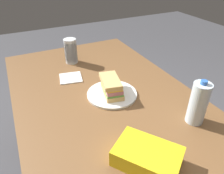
% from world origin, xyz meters
% --- Properties ---
extents(dining_table, '(1.72, 0.92, 0.77)m').
position_xyz_m(dining_table, '(0.00, 0.00, 0.68)').
color(dining_table, brown).
rests_on(dining_table, ground_plane).
extents(paper_plate, '(0.27, 0.27, 0.01)m').
position_xyz_m(paper_plate, '(0.09, -0.04, 0.78)').
color(paper_plate, white).
rests_on(paper_plate, dining_table).
extents(sandwich, '(0.20, 0.13, 0.08)m').
position_xyz_m(sandwich, '(0.09, -0.03, 0.83)').
color(sandwich, '#DBB26B').
rests_on(sandwich, paper_plate).
extents(chip_bag, '(0.27, 0.26, 0.07)m').
position_xyz_m(chip_bag, '(-0.36, 0.04, 0.81)').
color(chip_bag, yellow).
rests_on(chip_bag, dining_table).
extents(plastic_cup_stack, '(0.08, 0.08, 0.17)m').
position_xyz_m(plastic_cup_stack, '(0.57, 0.04, 0.86)').
color(plastic_cup_stack, silver).
rests_on(plastic_cup_stack, dining_table).
extents(water_bottle_spare, '(0.08, 0.08, 0.21)m').
position_xyz_m(water_bottle_spare, '(-0.26, -0.28, 0.87)').
color(water_bottle_spare, silver).
rests_on(water_bottle_spare, dining_table).
extents(paper_napkin, '(0.15, 0.15, 0.01)m').
position_xyz_m(paper_napkin, '(0.36, 0.11, 0.78)').
color(paper_napkin, white).
rests_on(paper_napkin, dining_table).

